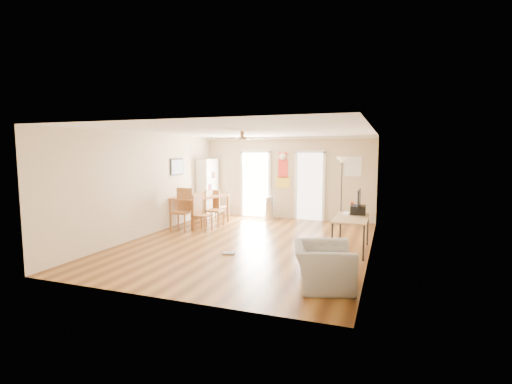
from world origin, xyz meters
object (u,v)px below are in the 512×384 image
at_px(wastebasket_a, 326,249).
at_px(wastebasket_b, 310,249).
at_px(dining_chair_right_b, 203,213).
at_px(computer_desk, 351,234).
at_px(dining_chair_near, 181,210).
at_px(printer, 358,210).
at_px(bookshelf, 208,188).
at_px(trash_can, 270,208).
at_px(torchiere_lamp, 341,190).
at_px(armchair, 323,266).
at_px(dining_chair_far, 217,205).
at_px(dining_chair_right_a, 215,208).
at_px(dining_table, 200,210).

xyz_separation_m(wastebasket_a, wastebasket_b, (-0.29, -0.13, 0.00)).
relative_size(dining_chair_right_b, computer_desk, 0.70).
height_order(dining_chair_near, printer, dining_chair_near).
distance_m(bookshelf, trash_can, 2.18).
bearing_deg(wastebasket_a, computer_desk, 54.51).
bearing_deg(wastebasket_b, bookshelf, 139.31).
xyz_separation_m(torchiere_lamp, armchair, (0.39, -5.40, -0.65)).
bearing_deg(trash_can, dining_chair_near, -125.69).
bearing_deg(armchair, wastebasket_b, 3.50).
bearing_deg(trash_can, computer_desk, -47.30).
bearing_deg(computer_desk, dining_chair_near, 172.50).
xyz_separation_m(dining_chair_near, dining_chair_far, (0.27, 1.69, -0.09)).
xyz_separation_m(dining_chair_right_a, dining_chair_far, (-0.33, 0.85, -0.03)).
height_order(computer_desk, wastebasket_a, computer_desk).
xyz_separation_m(bookshelf, wastebasket_a, (4.45, -3.45, -0.79)).
xyz_separation_m(dining_chair_far, trash_can, (1.48, 0.75, -0.12)).
xyz_separation_m(dining_chair_near, wastebasket_b, (3.82, -1.34, -0.40)).
height_order(dining_chair_far, torchiere_lamp, torchiere_lamp).
distance_m(computer_desk, printer, 0.65).
relative_size(dining_chair_near, wastebasket_a, 3.48).
xyz_separation_m(dining_chair_near, printer, (4.65, -0.16, 0.28)).
bearing_deg(wastebasket_a, trash_can, 122.91).
height_order(dining_table, wastebasket_b, dining_table).
bearing_deg(torchiere_lamp, computer_desk, -79.05).
bearing_deg(printer, wastebasket_a, -120.73).
bearing_deg(dining_chair_right_b, wastebasket_b, -108.25).
bearing_deg(dining_chair_far, trash_can, -146.19).
bearing_deg(dining_chair_right_b, trash_can, -20.27).
bearing_deg(torchiere_lamp, bookshelf, -176.90).
bearing_deg(wastebasket_a, armchair, -82.17).
xyz_separation_m(dining_table, trash_can, (1.70, 1.48, -0.06)).
xyz_separation_m(dining_table, dining_chair_right_a, (0.55, -0.12, 0.10)).
bearing_deg(dining_table, wastebasket_b, -31.37).
height_order(dining_table, dining_chair_far, dining_chair_far).
xyz_separation_m(bookshelf, dining_chair_right_a, (0.94, -1.40, -0.43)).
distance_m(computer_desk, wastebasket_a, 0.78).
distance_m(trash_can, torchiere_lamp, 2.30).
bearing_deg(dining_chair_right_a, trash_can, -36.48).
bearing_deg(dining_chair_far, torchiere_lamp, -161.11).
bearing_deg(dining_chair_far, wastebasket_a, 149.91).
distance_m(dining_table, dining_chair_right_a, 0.57).
relative_size(dining_chair_right_a, dining_chair_right_b, 1.06).
bearing_deg(bookshelf, wastebasket_b, -55.39).
relative_size(dining_chair_right_a, dining_chair_far, 1.07).
bearing_deg(torchiere_lamp, printer, -75.29).
relative_size(torchiere_lamp, computer_desk, 1.43).
relative_size(dining_chair_far, trash_can, 1.34).
distance_m(dining_table, dining_chair_right_b, 1.01).
bearing_deg(wastebasket_a, wastebasket_b, -156.24).
bearing_deg(printer, trash_can, 134.40).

